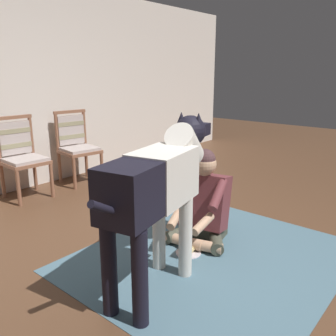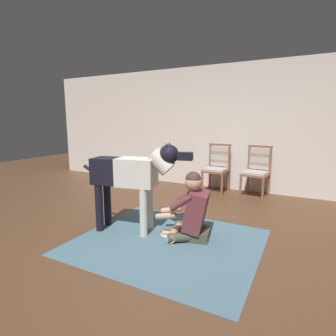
% 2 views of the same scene
% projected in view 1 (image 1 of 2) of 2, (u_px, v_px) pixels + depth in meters
% --- Properties ---
extents(ground_plane, '(15.98, 15.98, 0.00)m').
position_uv_depth(ground_plane, '(200.00, 267.00, 2.82)').
color(ground_plane, brown).
extents(back_wall, '(9.23, 0.10, 2.60)m').
position_uv_depth(back_wall, '(2.00, 88.00, 4.31)').
color(back_wall, silver).
rests_on(back_wall, ground).
extents(area_rug, '(2.15, 1.88, 0.01)m').
position_uv_depth(area_rug, '(212.00, 257.00, 2.97)').
color(area_rug, slate).
rests_on(area_rug, ground).
extents(dining_chair_left_of_pair, '(0.48, 0.49, 0.98)m').
position_uv_depth(dining_chair_left_of_pair, '(21.00, 153.00, 4.30)').
color(dining_chair_left_of_pair, '#8B5A41').
rests_on(dining_chair_left_of_pair, ground).
extents(dining_chair_right_of_pair, '(0.52, 0.52, 0.98)m').
position_uv_depth(dining_chair_right_of_pair, '(76.00, 143.00, 4.88)').
color(dining_chair_right_of_pair, '#8B5A41').
rests_on(dining_chair_right_of_pair, ground).
extents(person_sitting_on_floor, '(0.71, 0.57, 0.85)m').
position_uv_depth(person_sitting_on_floor, '(203.00, 204.00, 3.19)').
color(person_sitting_on_floor, '#454739').
rests_on(person_sitting_on_floor, ground).
extents(large_dog, '(1.48, 0.49, 1.19)m').
position_uv_depth(large_dog, '(159.00, 183.00, 2.41)').
color(large_dog, silver).
rests_on(large_dog, ground).
extents(hot_dog_on_plate, '(0.21, 0.21, 0.06)m').
position_uv_depth(hot_dog_on_plate, '(188.00, 251.00, 3.02)').
color(hot_dog_on_plate, silver).
rests_on(hot_dog_on_plate, ground).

